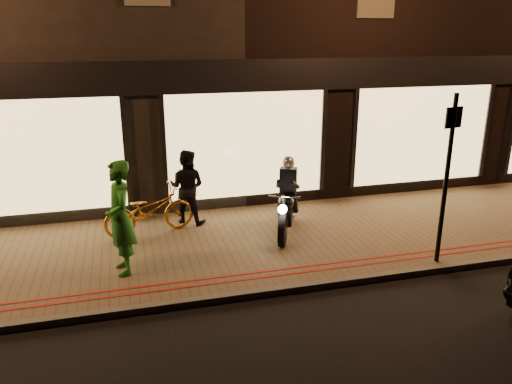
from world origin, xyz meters
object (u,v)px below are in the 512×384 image
person_green (120,218)px  sign_post (447,171)px  motorcycle (287,204)px  bicycle_gold (149,211)px

person_green → sign_post: bearing=69.3°
motorcycle → person_green: (-3.25, -0.95, 0.37)m
sign_post → person_green: bearing=169.2°
motorcycle → bicycle_gold: motorcycle is taller
motorcycle → bicycle_gold: 2.79m
sign_post → bicycle_gold: (-4.90, 2.67, -1.19)m
sign_post → person_green: sign_post is taller
motorcycle → sign_post: bearing=-17.4°
sign_post → bicycle_gold: bearing=151.4°
person_green → bicycle_gold: bearing=151.5°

